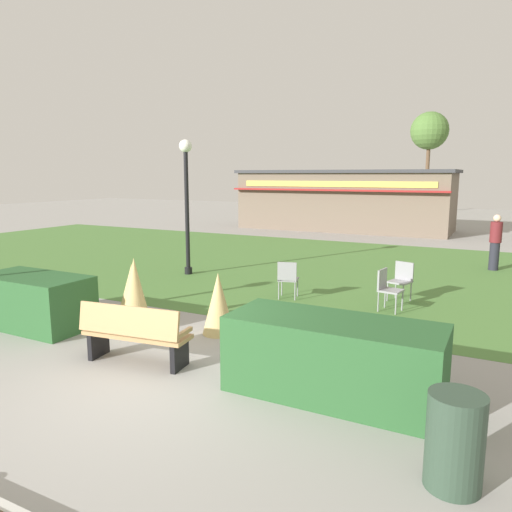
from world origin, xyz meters
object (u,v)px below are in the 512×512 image
object	(u,v)px
lamppost_mid	(187,190)
food_kiosk	(345,200)
cafe_chair_center	(387,286)
cafe_chair_east	(402,278)
parked_car_west_slot	(392,209)
person_strolling	(495,242)
tree_center_bg	(430,132)
cafe_chair_west	(288,277)
trash_bin	(455,441)
park_bench	(134,334)

from	to	relation	value
lamppost_mid	food_kiosk	distance (m)	13.45
food_kiosk	cafe_chair_center	xyz separation A→B (m)	(5.47, -14.61, -1.03)
cafe_chair_east	parked_car_west_slot	distance (m)	21.78
person_strolling	tree_center_bg	bearing A→B (deg)	175.62
cafe_chair_west	tree_center_bg	xyz separation A→B (m)	(-1.17, 28.95, 5.54)
cafe_chair_west	cafe_chair_east	distance (m)	2.61
trash_bin	cafe_chair_east	xyz separation A→B (m)	(-1.74, 6.63, 0.07)
cafe_chair_center	park_bench	bearing A→B (deg)	-120.14
cafe_chair_west	cafe_chair_east	xyz separation A→B (m)	(2.37, 1.08, 0.00)
lamppost_mid	parked_car_west_slot	size ratio (longest dim) A/B	0.91
lamppost_mid	cafe_chair_east	world-z (taller)	lamppost_mid
park_bench	trash_bin	world-z (taller)	park_bench
lamppost_mid	person_strolling	bearing A→B (deg)	31.17
trash_bin	parked_car_west_slot	bearing A→B (deg)	103.02
trash_bin	person_strolling	xyz separation A→B (m)	(0.05, 11.59, 0.41)
lamppost_mid	trash_bin	size ratio (longest dim) A/B	4.22
parked_car_west_slot	tree_center_bg	distance (m)	8.63
trash_bin	tree_center_bg	distance (m)	35.35
lamppost_mid	cafe_chair_east	xyz separation A→B (m)	(6.09, -0.19, -1.90)
cafe_chair_east	tree_center_bg	xyz separation A→B (m)	(-3.54, 27.87, 5.54)
food_kiosk	park_bench	bearing A→B (deg)	-81.99
cafe_chair_east	lamppost_mid	bearing A→B (deg)	178.18
trash_bin	lamppost_mid	bearing A→B (deg)	138.93
cafe_chair_center	tree_center_bg	bearing A→B (deg)	96.77
tree_center_bg	lamppost_mid	bearing A→B (deg)	-95.26
food_kiosk	cafe_chair_center	bearing A→B (deg)	-69.49
cafe_chair_east	cafe_chair_center	world-z (taller)	same
lamppost_mid	cafe_chair_west	world-z (taller)	lamppost_mid
trash_bin	cafe_chair_east	distance (m)	6.86
trash_bin	cafe_chair_west	bearing A→B (deg)	126.53
park_bench	tree_center_bg	bearing A→B (deg)	91.16
trash_bin	tree_center_bg	size ratio (longest dim) A/B	0.12
trash_bin	park_bench	bearing A→B (deg)	168.92
cafe_chair_center	parked_car_west_slot	distance (m)	22.73
cafe_chair_west	parked_car_west_slot	bearing A→B (deg)	95.98
park_bench	trash_bin	bearing A→B (deg)	-11.08
cafe_chair_east	tree_center_bg	size ratio (longest dim) A/B	0.12
cafe_chair_center	person_strolling	bearing A→B (deg)	72.27
food_kiosk	trash_bin	bearing A→B (deg)	-70.11
cafe_chair_center	person_strolling	xyz separation A→B (m)	(1.91, 5.96, 0.33)
lamppost_mid	cafe_chair_east	distance (m)	6.39
cafe_chair_center	tree_center_bg	world-z (taller)	tree_center_bg
lamppost_mid	cafe_chair_west	bearing A→B (deg)	-18.95
lamppost_mid	trash_bin	xyz separation A→B (m)	(7.83, -6.83, -1.98)
lamppost_mid	cafe_chair_center	xyz separation A→B (m)	(5.98, -1.20, -1.90)
cafe_chair_center	parked_car_west_slot	bearing A→B (deg)	101.66
cafe_chair_west	cafe_chair_east	world-z (taller)	same
person_strolling	tree_center_bg	world-z (taller)	tree_center_bg
parked_car_west_slot	cafe_chair_west	bearing A→B (deg)	-84.02
trash_bin	parked_car_west_slot	distance (m)	28.63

